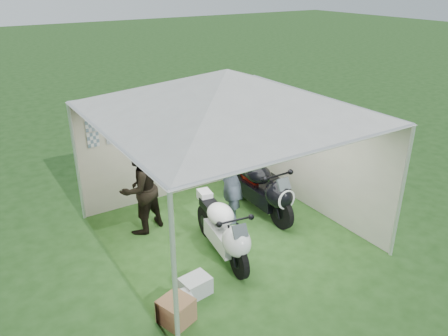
{
  "coord_description": "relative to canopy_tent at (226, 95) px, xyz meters",
  "views": [
    {
      "loc": [
        -3.68,
        -5.66,
        4.33
      ],
      "look_at": [
        0.16,
        0.35,
        1.16
      ],
      "focal_mm": 35.0,
      "sensor_mm": 36.0,
      "label": 1
    }
  ],
  "objects": [
    {
      "name": "person_blue_jacket",
      "position": [
        0.36,
        0.38,
        -1.7
      ],
      "size": [
        0.59,
        0.73,
        1.75
      ],
      "primitive_type": "imported",
      "rotation": [
        0.0,
        0.0,
        -1.87
      ],
      "color": "slate",
      "rests_on": "ground"
    },
    {
      "name": "paddock_stand",
      "position": [
        1.02,
        1.19,
        -2.43
      ],
      "size": [
        0.38,
        0.24,
        0.28
      ],
      "primitive_type": "cube",
      "rotation": [
        0.0,
        0.0,
        -0.02
      ],
      "color": "#162CB7",
      "rests_on": "ground"
    },
    {
      "name": "crate_1",
      "position": [
        -1.75,
        -1.48,
        -2.4
      ],
      "size": [
        0.51,
        0.51,
        0.36
      ],
      "primitive_type": "cube",
      "rotation": [
        0.0,
        0.0,
        0.32
      ],
      "color": "#8F6543",
      "rests_on": "ground"
    },
    {
      "name": "motorcycle_white",
      "position": [
        -0.41,
        -0.58,
        -2.05
      ],
      "size": [
        0.6,
        1.89,
        0.93
      ],
      "rotation": [
        0.0,
        0.0,
        -0.15
      ],
      "color": "black",
      "rests_on": "ground"
    },
    {
      "name": "motorcycle_black",
      "position": [
        1.0,
        0.25,
        -2.01
      ],
      "size": [
        0.49,
        2.07,
        1.02
      ],
      "rotation": [
        0.0,
        0.0,
        -0.02
      ],
      "color": "black",
      "rests_on": "ground"
    },
    {
      "name": "person_dark_jacket",
      "position": [
        -1.21,
        0.95,
        -1.72
      ],
      "size": [
        1.0,
        0.89,
        1.71
      ],
      "primitive_type": "imported",
      "rotation": [
        0.0,
        0.0,
        3.48
      ],
      "color": "black",
      "rests_on": "ground"
    },
    {
      "name": "crate_2",
      "position": [
        -1.59,
        -1.29,
        -2.46
      ],
      "size": [
        0.36,
        0.31,
        0.24
      ],
      "primitive_type": "cube",
      "rotation": [
        0.0,
        0.0,
        -0.13
      ],
      "color": "#B7BBC0",
      "rests_on": "ground"
    },
    {
      "name": "equipment_box",
      "position": [
        1.53,
        0.78,
        -2.35
      ],
      "size": [
        0.47,
        0.39,
        0.45
      ],
      "primitive_type": "cube",
      "rotation": [
        0.0,
        0.0,
        -0.07
      ],
      "color": "black",
      "rests_on": "ground"
    },
    {
      "name": "ground",
      "position": [
        0.0,
        -0.03,
        -2.58
      ],
      "size": [
        80.0,
        80.0,
        0.0
      ],
      "primitive_type": "plane",
      "color": "#214817",
      "rests_on": "ground"
    },
    {
      "name": "canopy_tent",
      "position": [
        0.0,
        0.0,
        0.0
      ],
      "size": [
        5.66,
        5.66,
        3.0
      ],
      "color": "silver",
      "rests_on": "ground"
    },
    {
      "name": "crate_0",
      "position": [
        -1.26,
        -1.13,
        -2.44
      ],
      "size": [
        0.45,
        0.37,
        0.28
      ],
      "primitive_type": "cube",
      "rotation": [
        0.0,
        0.0,
        0.12
      ],
      "color": "#AFB3B8",
      "rests_on": "ground"
    }
  ]
}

